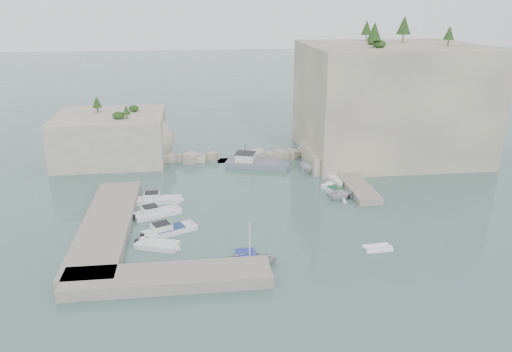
{
  "coord_description": "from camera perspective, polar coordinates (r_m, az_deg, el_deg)",
  "views": [
    {
      "loc": [
        -7.01,
        -51.07,
        23.48
      ],
      "look_at": [
        0.0,
        6.0,
        3.0
      ],
      "focal_mm": 35.0,
      "sensor_mm": 36.0,
      "label": 1
    }
  ],
  "objects": [
    {
      "name": "quay_south",
      "position": [
        44.97,
        -10.02,
        -11.39
      ],
      "size": [
        18.0,
        4.0,
        1.1
      ],
      "primitive_type": "cube",
      "color": "#9E9689",
      "rests_on": "ground"
    },
    {
      "name": "motorboat_d",
      "position": [
        54.13,
        -9.84,
        -6.41
      ],
      "size": [
        6.51,
        4.3,
        1.4
      ],
      "primitive_type": null,
      "rotation": [
        0.0,
        0.0,
        0.42
      ],
      "color": "white",
      "rests_on": "ground"
    },
    {
      "name": "tender_east_a",
      "position": [
        62.87,
        9.47,
        -2.61
      ],
      "size": [
        4.07,
        3.6,
        2.0
      ],
      "primitive_type": "imported",
      "rotation": [
        0.0,
        0.0,
        1.66
      ],
      "color": "silver",
      "rests_on": "ground"
    },
    {
      "name": "rowboat",
      "position": [
        47.28,
        -0.72,
        -10.17
      ],
      "size": [
        5.94,
        4.56,
        1.14
      ],
      "primitive_type": "imported",
      "rotation": [
        0.0,
        0.0,
        1.69
      ],
      "color": "silver",
      "rests_on": "ground"
    },
    {
      "name": "work_boat",
      "position": [
        73.78,
        0.17,
        1.05
      ],
      "size": [
        10.54,
        6.01,
        2.2
      ],
      "primitive_type": null,
      "rotation": [
        0.0,
        0.0,
        -0.32
      ],
      "color": "slate",
      "rests_on": "ground"
    },
    {
      "name": "cliff_terrace",
      "position": [
        75.27,
        8.75,
        2.19
      ],
      "size": [
        8.0,
        10.0,
        2.5
      ],
      "primitive_type": "cube",
      "color": "beige",
      "rests_on": "ground"
    },
    {
      "name": "tender_east_d",
      "position": [
        71.96,
        7.07,
        0.41
      ],
      "size": [
        5.3,
        2.52,
        1.97
      ],
      "primitive_type": "imported",
      "rotation": [
        0.0,
        0.0,
        1.45
      ],
      "color": "silver",
      "rests_on": "ground"
    },
    {
      "name": "motorboat_e",
      "position": [
        51.36,
        -11.19,
        -8.01
      ],
      "size": [
        5.01,
        3.38,
        0.7
      ],
      "primitive_type": null,
      "rotation": [
        0.0,
        0.0,
        -0.35
      ],
      "color": "white",
      "rests_on": "ground"
    },
    {
      "name": "motorboat_a",
      "position": [
        62.24,
        -11.02,
        -2.94
      ],
      "size": [
        6.0,
        1.89,
        1.4
      ],
      "primitive_type": null,
      "rotation": [
        0.0,
        0.0,
        0.02
      ],
      "color": "white",
      "rests_on": "ground"
    },
    {
      "name": "ground",
      "position": [
        56.64,
        0.74,
        -4.89
      ],
      "size": [
        400.0,
        400.0,
        0.0
      ],
      "primitive_type": "plane",
      "color": "#4A6F6A",
      "rests_on": "ground"
    },
    {
      "name": "inflatable_dinghy",
      "position": [
        51.35,
        13.68,
        -8.21
      ],
      "size": [
        3.04,
        1.64,
        0.44
      ],
      "primitive_type": null,
      "rotation": [
        0.0,
        0.0,
        0.07
      ],
      "color": "white",
      "rests_on": "ground"
    },
    {
      "name": "vegetation",
      "position": [
        79.65,
        11.6,
        15.23
      ],
      "size": [
        53.48,
        13.88,
        13.4
      ],
      "color": "#1E4219",
      "rests_on": "ground"
    },
    {
      "name": "quay_west",
      "position": [
        55.97,
        -16.71,
        -5.47
      ],
      "size": [
        5.0,
        24.0,
        1.1
      ],
      "primitive_type": "cube",
      "color": "#9E9689",
      "rests_on": "ground"
    },
    {
      "name": "rowboat_mast",
      "position": [
        46.01,
        -0.73,
        -7.28
      ],
      "size": [
        0.1,
        0.1,
        4.2
      ],
      "primitive_type": "cylinder",
      "color": "white",
      "rests_on": "rowboat"
    },
    {
      "name": "breakwater",
      "position": [
        76.77,
        -2.2,
        2.33
      ],
      "size": [
        28.0,
        3.0,
        1.4
      ],
      "primitive_type": "cube",
      "color": "beige",
      "rests_on": "ground"
    },
    {
      "name": "ledge_east",
      "position": [
        68.43,
        10.88,
        -0.47
      ],
      "size": [
        3.0,
        16.0,
        0.8
      ],
      "primitive_type": "cube",
      "color": "#9E9689",
      "rests_on": "ground"
    },
    {
      "name": "tender_east_c",
      "position": [
        68.76,
        9.21,
        -0.63
      ],
      "size": [
        2.44,
        4.95,
        0.7
      ],
      "primitive_type": null,
      "rotation": [
        0.0,
        0.0,
        1.77
      ],
      "color": "white",
      "rests_on": "ground"
    },
    {
      "name": "motorboat_b",
      "position": [
        58.57,
        -11.17,
        -4.42
      ],
      "size": [
        6.14,
        3.96,
        1.4
      ],
      "primitive_type": null,
      "rotation": [
        0.0,
        0.0,
        0.38
      ],
      "color": "white",
      "rests_on": "ground"
    },
    {
      "name": "cliff_east",
      "position": [
        81.31,
        14.95,
        8.33
      ],
      "size": [
        26.0,
        22.0,
        17.0
      ],
      "primitive_type": "cube",
      "color": "beige",
      "rests_on": "ground"
    },
    {
      "name": "outcrop_west",
      "position": [
        79.72,
        -16.19,
        4.3
      ],
      "size": [
        16.0,
        14.0,
        7.0
      ],
      "primitive_type": "cube",
      "color": "beige",
      "rests_on": "ground"
    },
    {
      "name": "tender_east_b",
      "position": [
        64.84,
        9.19,
        -1.89
      ],
      "size": [
        3.46,
        5.33,
        0.7
      ],
      "primitive_type": null,
      "rotation": [
        0.0,
        0.0,
        1.95
      ],
      "color": "white",
      "rests_on": "ground"
    }
  ]
}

